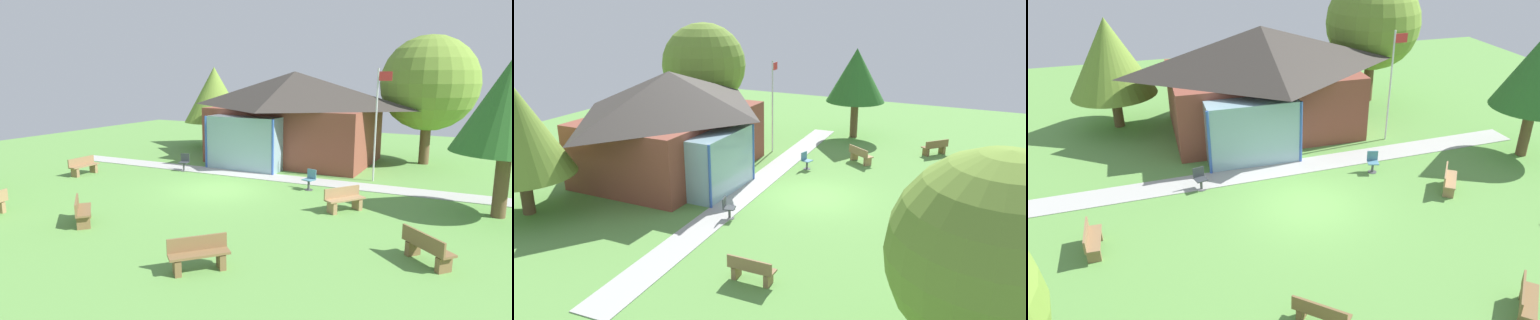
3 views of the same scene
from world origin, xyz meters
The scene contains 13 objects.
ground_plane centered at (0.00, 0.00, 0.00)m, with size 44.00×44.00×0.00m, color #609947.
pavilion centered at (0.12, 7.33, 2.59)m, with size 9.49×7.57×4.96m.
footpath centered at (0.00, 2.93, 0.01)m, with size 21.86×1.30×0.03m, color #ADADA8.
flagpole centered at (5.39, 4.52, 2.81)m, with size 0.64×0.08×5.05m.
bench_front_center centered at (-1.63, -5.75, 0.40)m, with size 1.41×1.33×0.84m.
bench_mid_right centered at (5.48, -0.48, 0.40)m, with size 1.24×1.47×0.84m.
bench_mid_left centered at (-7.36, -0.74, 0.40)m, with size 0.44×1.50×0.84m.
bench_front_right centered at (3.72, -6.82, 0.40)m, with size 1.34×1.40×0.84m.
patio_chair_west centered at (-3.59, 2.25, 0.42)m, with size 0.54×0.54×0.86m.
patio_chair_lawn_spare centered at (3.35, 1.71, 0.42)m, with size 0.54×0.54×0.86m.
tree_east_hedge centered at (10.31, 1.33, 3.77)m, with size 3.51×3.51×5.38m.
tree_behind_pavilion_right centered at (6.86, 9.79, 4.31)m, with size 5.02×5.02×6.84m.
tree_behind_pavilion_left centered at (-6.60, 9.70, 3.47)m, with size 4.06×4.06×5.31m.
Camera 3 is at (-5.22, -14.68, 9.54)m, focal length 35.04 mm.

